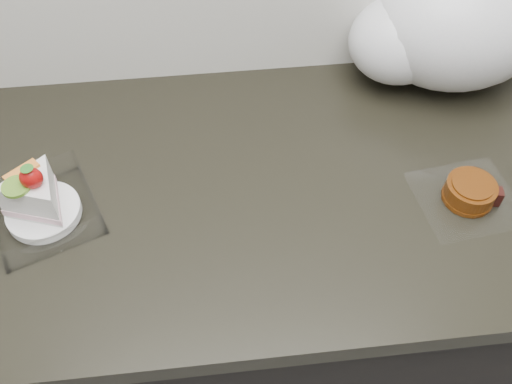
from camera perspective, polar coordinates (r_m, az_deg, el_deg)
name	(u,v)px	position (r m, az deg, el deg)	size (l,w,h in m)	color
counter	(249,305)	(1.38, -0.67, -11.23)	(2.04, 0.64, 0.90)	black
cake_tray	(40,204)	(1.00, -20.79, -1.12)	(0.22, 0.22, 0.13)	white
mooncake_wrap	(470,193)	(1.04, 20.63, -0.09)	(0.19, 0.18, 0.04)	white
plastic_bag	(449,26)	(1.19, 18.75, 15.49)	(0.43, 0.33, 0.32)	white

